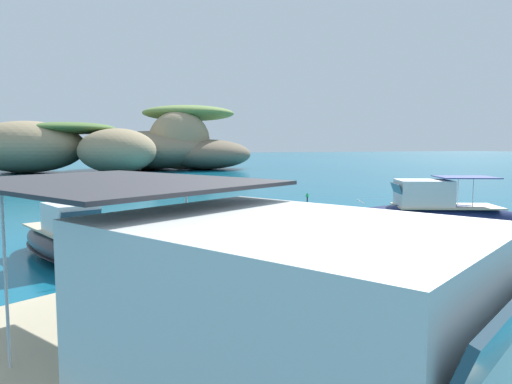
{
  "coord_description": "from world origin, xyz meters",
  "views": [
    {
      "loc": [
        -7.57,
        -7.74,
        3.8
      ],
      "look_at": [
        1.14,
        15.3,
        1.37
      ],
      "focal_mm": 34.24,
      "sensor_mm": 36.0,
      "label": 1
    }
  ],
  "objects_px": {
    "motorboat_navy": "(431,216)",
    "motorboat_charcoal": "(69,241)",
    "channel_buoy": "(307,216)",
    "islet_large": "(174,145)",
    "motorboat_white": "(299,249)",
    "islet_small": "(48,147)"
  },
  "relations": [
    {
      "from": "islet_small",
      "to": "motorboat_navy",
      "type": "height_order",
      "value": "islet_small"
    },
    {
      "from": "islet_large",
      "to": "motorboat_white",
      "type": "xyz_separation_m",
      "value": [
        -8.23,
        -61.17,
        -2.96
      ]
    },
    {
      "from": "motorboat_charcoal",
      "to": "islet_large",
      "type": "bearing_deg",
      "value": 75.54
    },
    {
      "from": "motorboat_navy",
      "to": "channel_buoy",
      "type": "relative_size",
      "value": 5.48
    },
    {
      "from": "islet_large",
      "to": "motorboat_white",
      "type": "relative_size",
      "value": 4.68
    },
    {
      "from": "islet_large",
      "to": "motorboat_charcoal",
      "type": "relative_size",
      "value": 4.08
    },
    {
      "from": "islet_large",
      "to": "channel_buoy",
      "type": "xyz_separation_m",
      "value": [
        -4.09,
        -53.44,
        -3.24
      ]
    },
    {
      "from": "islet_large",
      "to": "motorboat_navy",
      "type": "height_order",
      "value": "islet_large"
    },
    {
      "from": "motorboat_navy",
      "to": "motorboat_charcoal",
      "type": "distance_m",
      "value": 14.27
    },
    {
      "from": "motorboat_navy",
      "to": "motorboat_white",
      "type": "bearing_deg",
      "value": -157.5
    },
    {
      "from": "motorboat_white",
      "to": "islet_small",
      "type": "bearing_deg",
      "value": 99.19
    },
    {
      "from": "islet_small",
      "to": "motorboat_white",
      "type": "xyz_separation_m",
      "value": [
        9.38,
        -57.98,
        -2.84
      ]
    },
    {
      "from": "motorboat_navy",
      "to": "islet_small",
      "type": "bearing_deg",
      "value": 107.27
    },
    {
      "from": "motorboat_charcoal",
      "to": "islet_small",
      "type": "bearing_deg",
      "value": 92.93
    },
    {
      "from": "islet_large",
      "to": "motorboat_charcoal",
      "type": "distance_m",
      "value": 59.48
    },
    {
      "from": "islet_large",
      "to": "motorboat_navy",
      "type": "distance_m",
      "value": 58.06
    },
    {
      "from": "motorboat_navy",
      "to": "channel_buoy",
      "type": "xyz_separation_m",
      "value": [
        -3.52,
        4.55,
        -0.44
      ]
    },
    {
      "from": "islet_large",
      "to": "channel_buoy",
      "type": "relative_size",
      "value": 18.56
    },
    {
      "from": "motorboat_charcoal",
      "to": "channel_buoy",
      "type": "distance_m",
      "value": 11.49
    },
    {
      "from": "islet_large",
      "to": "motorboat_navy",
      "type": "bearing_deg",
      "value": -90.56
    },
    {
      "from": "islet_large",
      "to": "motorboat_white",
      "type": "bearing_deg",
      "value": -97.67
    },
    {
      "from": "islet_small",
      "to": "motorboat_white",
      "type": "height_order",
      "value": "islet_small"
    }
  ]
}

